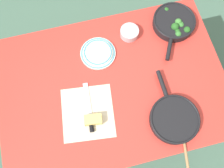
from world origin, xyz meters
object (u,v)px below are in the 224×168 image
(grater_knife, at_px, (90,114))
(cheese_block, at_px, (93,120))
(skillet_broccoli, at_px, (174,23))
(prep_bowl_steel, at_px, (129,33))
(wooden_spoon, at_px, (184,144))
(dinner_plate_stack, at_px, (98,53))
(skillet_eggs, at_px, (174,119))

(grater_knife, height_order, cheese_block, cheese_block)
(skillet_broccoli, xyz_separation_m, prep_bowl_steel, (0.28, -0.01, -0.01))
(wooden_spoon, relative_size, prep_bowl_steel, 3.05)
(wooden_spoon, height_order, dinner_plate_stack, dinner_plate_stack)
(skillet_broccoli, distance_m, prep_bowl_steel, 0.28)
(skillet_broccoli, bearing_deg, prep_bowl_steel, -63.79)
(wooden_spoon, distance_m, prep_bowl_steel, 0.72)
(dinner_plate_stack, relative_size, prep_bowl_steel, 1.88)
(grater_knife, bearing_deg, cheese_block, -157.78)
(skillet_eggs, height_order, wooden_spoon, skillet_eggs)
(grater_knife, distance_m, dinner_plate_stack, 0.37)
(skillet_eggs, xyz_separation_m, wooden_spoon, (-0.02, 0.14, -0.02))
(skillet_eggs, relative_size, grater_knife, 1.48)
(cheese_block, bearing_deg, grater_knife, -72.06)
(skillet_broccoli, xyz_separation_m, dinner_plate_stack, (0.50, 0.08, -0.02))
(grater_knife, distance_m, prep_bowl_steel, 0.55)
(skillet_broccoli, relative_size, grater_knife, 1.31)
(skillet_eggs, height_order, grater_knife, skillet_eggs)
(grater_knife, bearing_deg, skillet_eggs, -103.54)
(grater_knife, xyz_separation_m, cheese_block, (-0.01, 0.04, 0.01))
(wooden_spoon, height_order, cheese_block, cheese_block)
(grater_knife, relative_size, cheese_block, 2.83)
(skillet_eggs, distance_m, prep_bowl_steel, 0.58)
(wooden_spoon, xyz_separation_m, prep_bowl_steel, (0.11, -0.71, 0.02))
(skillet_broccoli, height_order, grater_knife, skillet_broccoli)
(grater_knife, xyz_separation_m, prep_bowl_steel, (-0.34, -0.43, 0.02))
(dinner_plate_stack, xyz_separation_m, prep_bowl_steel, (-0.22, -0.08, 0.01))
(wooden_spoon, relative_size, grater_knife, 1.21)
(skillet_eggs, bearing_deg, wooden_spoon, -174.44)
(skillet_eggs, relative_size, prep_bowl_steel, 3.74)
(cheese_block, height_order, prep_bowl_steel, prep_bowl_steel)
(prep_bowl_steel, bearing_deg, skillet_broccoli, 178.88)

